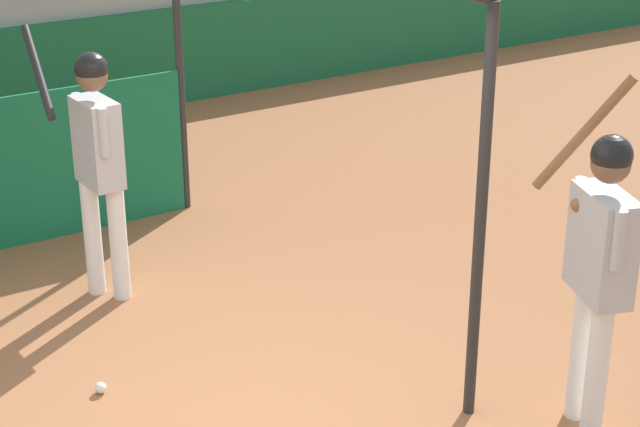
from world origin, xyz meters
name	(u,v)px	position (x,y,z in m)	size (l,w,h in m)	color
batting_cage	(15,138)	(-0.34, 2.72, 1.17)	(3.45, 4.03, 2.57)	#282828
player_batter	(97,152)	(0.08, 2.19, 1.14)	(0.51, 0.86, 1.99)	white
player_waiting	(600,255)	(1.84, -0.97, 1.13)	(0.53, 0.82, 2.10)	white
baseball	(101,388)	(-0.49, 0.92, 0.04)	(0.07, 0.07, 0.07)	white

